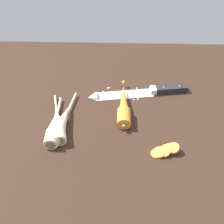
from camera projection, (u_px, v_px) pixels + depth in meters
ground_plane at (112, 116)px, 84.24cm from camera, size 120.00×90.00×4.00cm
chefs_knife at (137, 93)px, 88.71cm from camera, size 34.82×8.40×4.18cm
whole_carrot at (124, 106)px, 81.51cm from camera, size 4.22×22.63×4.20cm
parsnip_front at (62, 123)px, 76.15cm from camera, size 5.99×22.78×4.00cm
parsnip_mid_left at (58, 124)px, 75.92cm from camera, size 7.73×21.32×4.00cm
parsnip_mid_right at (54, 128)px, 74.88cm from camera, size 4.54×20.69×4.00cm
carrot_slice_stack at (165, 151)px, 69.99cm from camera, size 7.89×4.26×3.12cm
mince_crumbs at (119, 92)px, 89.57cm from camera, size 12.79×6.95×0.84cm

